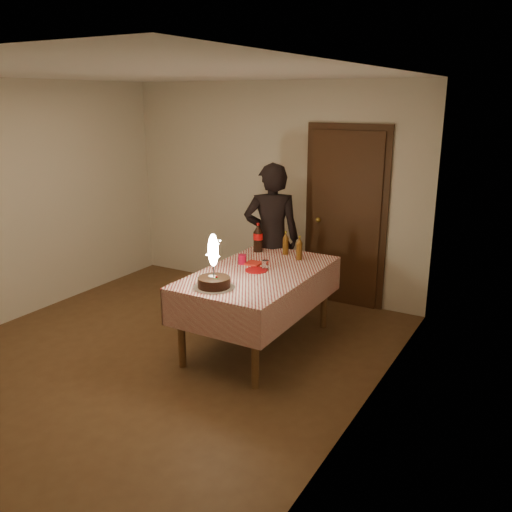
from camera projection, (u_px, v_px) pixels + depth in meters
name	position (u px, v px, depth m)	size (l,w,h in m)	color
ground	(160.00, 356.00, 5.24)	(4.00, 4.50, 0.01)	brown
room_shell	(159.00, 185.00, 4.82)	(4.04, 4.54, 2.62)	beige
dining_table	(259.00, 281.00, 5.28)	(1.02, 1.72, 0.78)	brown
birthday_cake	(214.00, 275.00, 4.77)	(0.36, 0.36, 0.49)	white
red_plate	(256.00, 270.00, 5.26)	(0.22, 0.22, 0.01)	#AF0C0F
red_cup	(242.00, 259.00, 5.45)	(0.08, 0.08, 0.10)	#AB0B28
clear_cup	(265.00, 265.00, 5.30)	(0.07, 0.07, 0.09)	white
napkin_stack	(254.00, 263.00, 5.46)	(0.15, 0.15, 0.02)	#B41F14
cola_bottle	(258.00, 238.00, 5.88)	(0.10, 0.10, 0.32)	black
amber_bottle_left	(286.00, 244.00, 5.78)	(0.06, 0.06, 0.25)	#59340F
amber_bottle_right	(299.00, 249.00, 5.59)	(0.06, 0.06, 0.25)	#59340F
photographer	(272.00, 239.00, 6.12)	(0.75, 0.67, 1.72)	black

